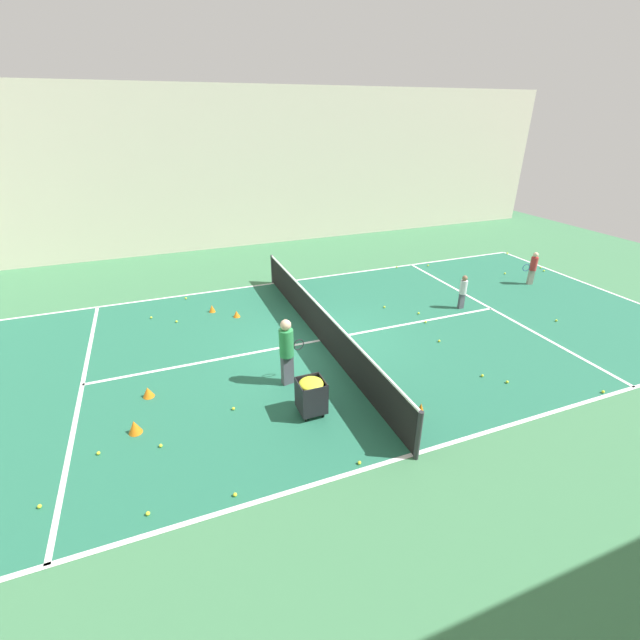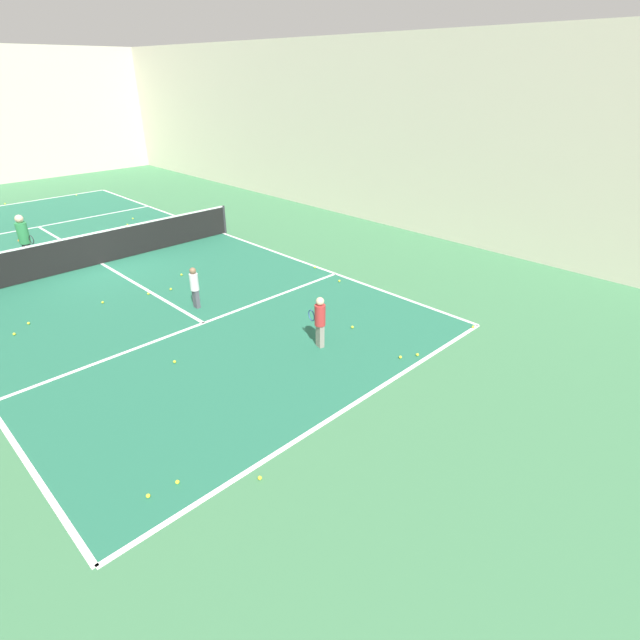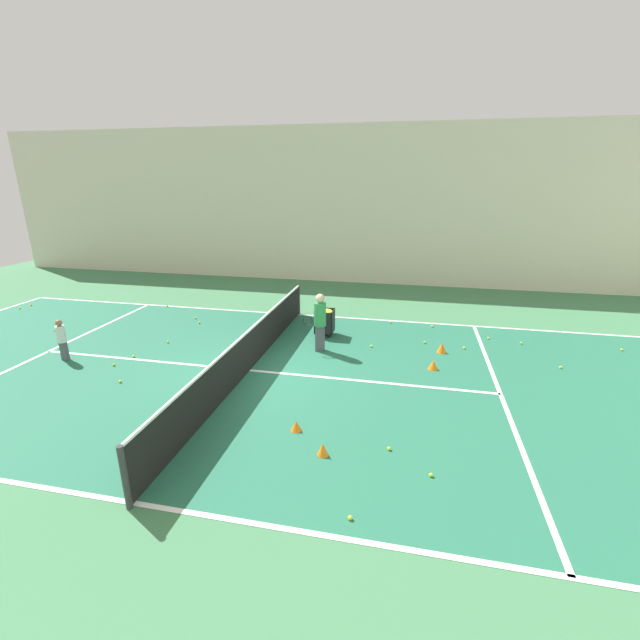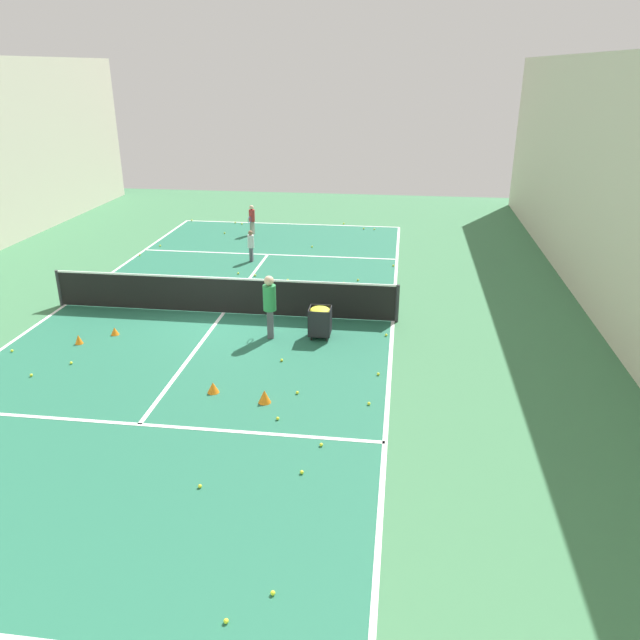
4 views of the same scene
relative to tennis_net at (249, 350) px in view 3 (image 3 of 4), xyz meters
The scene contains 40 objects.
ground_plane 0.57m from the tennis_net, ahead, with size 37.64×37.64×0.00m, color #3D754C.
court_playing_area 0.57m from the tennis_net, ahead, with size 9.85×22.46×0.00m.
line_sideline_left 4.96m from the tennis_net, behind, with size 0.10×22.46×0.00m, color white.
line_sideline_right 4.96m from the tennis_net, ahead, with size 0.10×22.46×0.00m, color white.
line_service_near 6.20m from the tennis_net, 90.00° to the right, with size 9.85×0.10×0.00m, color white.
line_service_far 6.20m from the tennis_net, 90.00° to the left, with size 9.85×0.10×0.00m, color white.
line_centre_service 0.56m from the tennis_net, ahead, with size 0.10×12.35×0.00m, color white.
hall_enclosure_left 11.00m from the tennis_net, behind, with size 0.15×33.94×7.08m.
tennis_net is the anchor object (origin of this frame).
coach_at_net 2.32m from the tennis_net, 138.81° to the left, with size 0.40×0.68×1.71m.
child_midcourt 5.25m from the tennis_net, 85.57° to the right, with size 0.23×0.23×1.16m.
ball_cart 3.33m from the tennis_net, 155.51° to the left, with size 0.57×0.57×0.86m.
training_cone_0 4.83m from the tennis_net, 103.12° to the left, with size 0.26×0.26×0.25m, color orange.
training_cone_1 4.09m from the tennis_net, 39.80° to the left, with size 0.21×0.21×0.24m, color orange.
training_cone_2 4.00m from the tennis_net, 167.63° to the right, with size 0.17×0.17×0.25m, color orange.
training_cone_3 5.50m from the tennis_net, 114.95° to the left, with size 0.27×0.27×0.29m, color orange.
training_cone_4 3.15m from the tennis_net, 38.12° to the left, with size 0.22×0.22×0.21m, color orange.
tennis_ball_0 11.20m from the tennis_net, 107.61° to the right, with size 0.07×0.07×0.07m, color yellow.
tennis_ball_1 3.46m from the tennis_net, 112.85° to the right, with size 0.07×0.07×0.07m, color yellow.
tennis_ball_3 4.92m from the tennis_net, 167.42° to the left, with size 0.07×0.07×0.07m, color yellow.
tennis_ball_4 11.30m from the tennis_net, 109.96° to the right, with size 0.07×0.07×0.07m, color yellow.
tennis_ball_6 5.41m from the tennis_net, 123.15° to the left, with size 0.07×0.07×0.07m, color yellow.
tennis_ball_7 3.54m from the tennis_net, 92.13° to the right, with size 0.07×0.07×0.07m, color yellow.
tennis_ball_10 7.48m from the tennis_net, 120.00° to the left, with size 0.07×0.07×0.07m, color yellow.
tennis_ball_11 5.62m from the tennis_net, 53.56° to the left, with size 0.07×0.07×0.07m, color yellow.
tennis_ball_12 8.21m from the tennis_net, 102.98° to the left, with size 0.07×0.07×0.07m, color yellow.
tennis_ball_13 4.50m from the tennis_net, 136.31° to the right, with size 0.07×0.07×0.07m, color yellow.
tennis_ball_14 5.79m from the tennis_net, 144.10° to the left, with size 0.07×0.07×0.07m, color yellow.
tennis_ball_16 3.19m from the tennis_net, 64.80° to the right, with size 0.07×0.07×0.07m, color yellow.
tennis_ball_17 8.17m from the tennis_net, 115.44° to the left, with size 0.07×0.07×0.07m, color yellow.
tennis_ball_18 5.07m from the tennis_net, 136.71° to the right, with size 0.07×0.07×0.07m, color yellow.
tennis_ball_19 3.78m from the tennis_net, 127.90° to the left, with size 0.07×0.07×0.07m, color yellow.
tennis_ball_20 4.68m from the tennis_net, 54.10° to the left, with size 0.07×0.07×0.07m, color yellow.
tennis_ball_21 7.15m from the tennis_net, 132.46° to the right, with size 0.07×0.07×0.07m, color yellow.
tennis_ball_23 6.28m from the tennis_net, 115.82° to the left, with size 0.07×0.07×0.07m, color yellow.
tennis_ball_24 5.66m from the tennis_net, 36.01° to the left, with size 0.07×0.07×0.07m, color yellow.
tennis_ball_25 7.58m from the tennis_net, 101.77° to the right, with size 0.07×0.07×0.07m, color yellow.
tennis_ball_26 6.61m from the tennis_net, 133.48° to the left, with size 0.07×0.07×0.07m, color yellow.
tennis_ball_28 3.73m from the tennis_net, 82.16° to the right, with size 0.07×0.07×0.07m, color yellow.
tennis_ball_31 10.73m from the tennis_net, 109.32° to the left, with size 0.07×0.07×0.07m, color yellow.
Camera 3 is at (9.57, 3.94, 4.76)m, focal length 24.00 mm.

